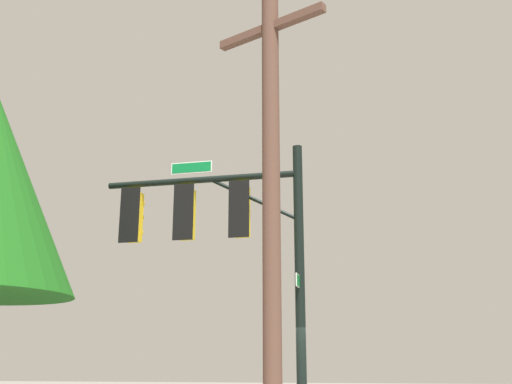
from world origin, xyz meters
name	(u,v)px	position (x,y,z in m)	size (l,w,h in m)	color
signal_pole_assembly	(219,236)	(1.71, 0.00, 4.43)	(4.48, 0.94, 6.30)	black
utility_pole	(271,213)	(-0.40, 4.53, 3.71)	(1.70, 0.81, 7.08)	brown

